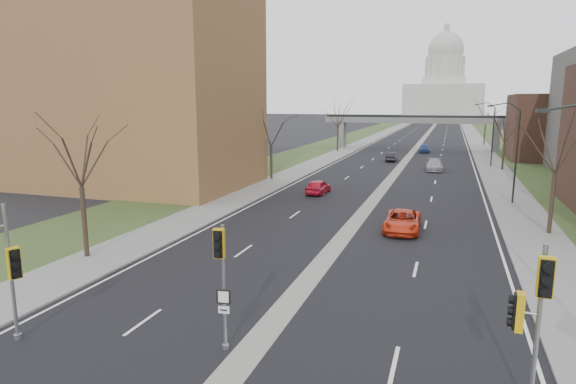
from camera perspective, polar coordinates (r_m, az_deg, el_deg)
The scene contains 27 objects.
ground at distance 17.17m, azimuth -6.30°, elevation -20.20°, with size 700.00×700.00×0.00m, color black.
road_surface at distance 163.68m, azimuth 16.55°, elevation 7.06°, with size 20.00×600.00×0.01m, color black.
median_strip at distance 163.68m, azimuth 16.55°, elevation 7.06°, with size 1.20×600.00×0.02m, color gray.
sidewalk_right at distance 163.65m, azimuth 20.77°, elevation 6.83°, with size 4.00×600.00×0.12m, color gray.
sidewalk_left at distance 164.58m, azimuth 12.34°, elevation 7.29°, with size 4.00×600.00×0.12m, color gray.
grass_verge_right at distance 163.97m, azimuth 22.88°, elevation 6.69°, with size 8.00×600.00×0.10m, color #304620.
grass_verge_left at distance 165.36m, azimuth 10.26°, elevation 7.37°, with size 8.00×600.00×0.10m, color #304620.
apartment_building at distance 54.13m, azimuth -18.52°, elevation 12.40°, with size 25.00×16.00×22.00m, color brown.
commercial_block_far at distance 84.86m, azimuth 29.49°, elevation 6.66°, with size 14.00×14.00×10.00m, color #452A20.
pedestrian_bridge at distance 93.62m, azimuth 14.90°, elevation 7.81°, with size 34.00×3.00×6.45m.
capitol at distance 333.53m, azimuth 17.96°, elevation 11.75°, with size 48.00×42.00×55.75m.
streetlight_mid at distance 45.59m, azimuth 24.69°, elevation 7.33°, with size 2.61×0.20×8.70m.
streetlight_far at distance 71.49m, azimuth 22.62°, elevation 8.31°, with size 2.61×0.20×8.70m.
tree_left_a at distance 28.88m, azimuth -23.63°, elevation 5.45°, with size 7.20×7.20×9.40m.
tree_left_b at distance 54.91m, azimuth -2.02°, elevation 7.91°, with size 6.75×6.75×8.81m.
tree_left_c at distance 87.51m, azimuth 5.96°, elevation 9.38°, with size 7.65×7.65×9.99m.
tree_right_a at distance 36.00m, azimuth 29.42°, elevation 5.82°, with size 7.20×7.20×9.40m.
tree_right_b at distance 68.71m, azimuth 24.40°, elevation 7.17°, with size 6.30×6.30×8.22m.
tree_right_c at distance 108.54m, azimuth 22.46°, elevation 8.86°, with size 7.65×7.65×9.99m.
signal_pole_left at distance 20.11m, azimuth -30.58°, elevation -6.38°, with size 1.21×0.87×5.22m.
signal_pole_median at distance 16.87m, azimuth -7.91°, elevation -8.71°, with size 0.55×0.77×4.63m.
signal_pole_right at distance 15.04m, azimuth 27.06°, elevation -11.97°, with size 0.88×0.92×5.03m.
car_left_near at distance 46.93m, azimuth 3.61°, elevation 0.65°, with size 1.65×4.11×1.40m, color red.
car_left_far at distance 74.71m, azimuth 12.16°, elevation 4.11°, with size 1.44×4.12×1.36m, color black.
car_right_near at distance 34.19m, azimuth 13.41°, elevation -3.35°, with size 2.37×5.14×1.43m, color red.
car_right_mid at distance 65.62m, azimuth 16.94°, elevation 3.06°, with size 2.02×4.98×1.45m, color #9B99A0.
car_right_far at distance 89.18m, azimuth 15.85°, elevation 5.01°, with size 1.78×4.44×1.51m, color navy.
Camera 1 is at (6.37, -13.32, 8.76)m, focal length 30.00 mm.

